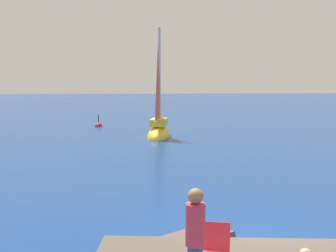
{
  "coord_description": "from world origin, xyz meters",
  "views": [
    {
      "loc": [
        -2.64,
        -9.55,
        3.79
      ],
      "look_at": [
        -1.05,
        13.91,
        1.08
      ],
      "focal_mm": 47.76,
      "sensor_mm": 36.0,
      "label": 1
    }
  ],
  "objects_px": {
    "marker_buoy": "(99,126)",
    "person_standing": "(195,241)",
    "sailboat_near": "(159,130)",
    "beach_chair": "(214,247)"
  },
  "relations": [
    {
      "from": "person_standing",
      "to": "beach_chair",
      "type": "relative_size",
      "value": 2.03
    },
    {
      "from": "person_standing",
      "to": "beach_chair",
      "type": "xyz_separation_m",
      "value": [
        0.41,
        0.8,
        -0.42
      ]
    },
    {
      "from": "sailboat_near",
      "to": "person_standing",
      "type": "bearing_deg",
      "value": -170.97
    },
    {
      "from": "sailboat_near",
      "to": "beach_chair",
      "type": "relative_size",
      "value": 9.14
    },
    {
      "from": "marker_buoy",
      "to": "person_standing",
      "type": "bearing_deg",
      "value": -82.2
    },
    {
      "from": "beach_chair",
      "to": "person_standing",
      "type": "bearing_deg",
      "value": -12.74
    },
    {
      "from": "person_standing",
      "to": "marker_buoy",
      "type": "bearing_deg",
      "value": 108.02
    },
    {
      "from": "sailboat_near",
      "to": "beach_chair",
      "type": "bearing_deg",
      "value": -169.86
    },
    {
      "from": "beach_chair",
      "to": "marker_buoy",
      "type": "xyz_separation_m",
      "value": [
        -4.09,
        26.06,
        -1.04
      ]
    },
    {
      "from": "sailboat_near",
      "to": "beach_chair",
      "type": "distance_m",
      "value": 20.46
    }
  ]
}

